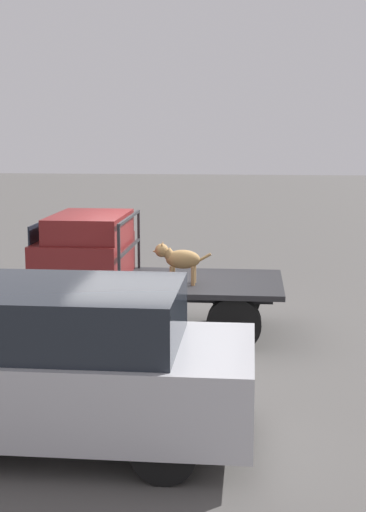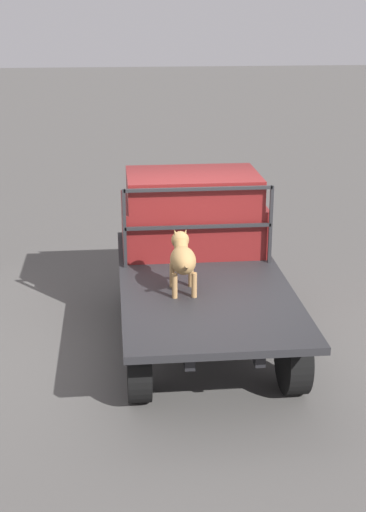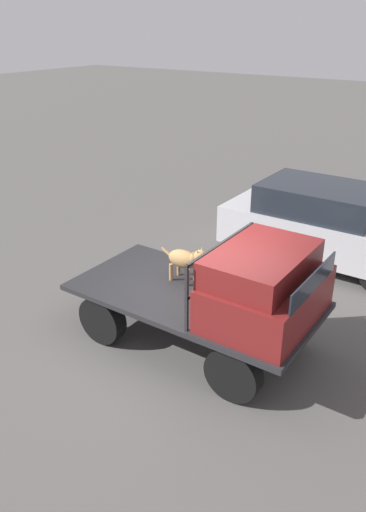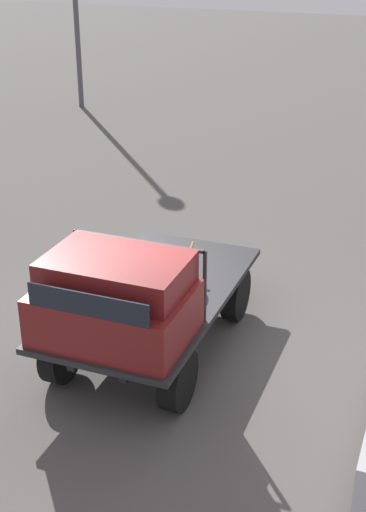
% 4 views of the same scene
% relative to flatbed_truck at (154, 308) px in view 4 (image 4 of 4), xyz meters
% --- Properties ---
extents(ground_plane, '(80.00, 80.00, 0.00)m').
position_rel_flatbed_truck_xyz_m(ground_plane, '(0.00, 0.00, -0.61)').
color(ground_plane, '#514F4C').
extents(flatbed_truck, '(3.77, 1.94, 0.85)m').
position_rel_flatbed_truck_xyz_m(flatbed_truck, '(0.00, 0.00, 0.00)').
color(flatbed_truck, black).
rests_on(flatbed_truck, ground).
extents(truck_cab, '(1.30, 1.82, 1.01)m').
position_rel_flatbed_truck_xyz_m(truck_cab, '(1.16, 0.00, 0.72)').
color(truck_cab, maroon).
rests_on(truck_cab, flatbed_truck).
extents(truck_headboard, '(0.04, 1.82, 0.98)m').
position_rel_flatbed_truck_xyz_m(truck_headboard, '(0.47, 0.00, 0.88)').
color(truck_headboard, '#232326').
rests_on(truck_headboard, flatbed_truck).
extents(dog, '(0.89, 0.28, 0.64)m').
position_rel_flatbed_truck_xyz_m(dog, '(-0.31, 0.27, 0.63)').
color(dog, '#9E7547').
rests_on(dog, flatbed_truck).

